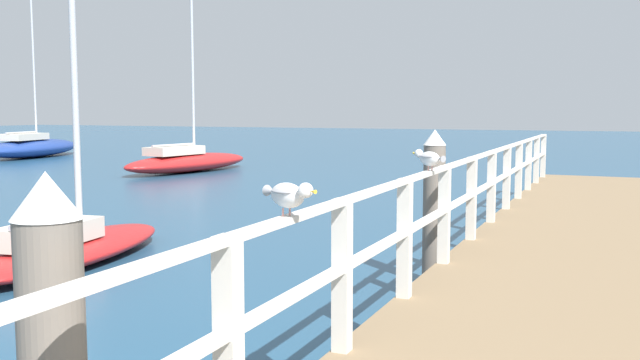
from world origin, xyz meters
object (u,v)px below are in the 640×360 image
object	(u,v)px
dock_piling_far	(434,207)
boat_4	(32,147)
boat_2	(188,161)
boat_5	(69,245)
seagull_background	(429,158)
seagull_foreground	(288,194)

from	to	relation	value
dock_piling_far	boat_4	distance (m)	28.56
dock_piling_far	boat_2	xyz separation A→B (m)	(-12.32, 12.49, -0.62)
boat_5	seagull_background	bearing A→B (deg)	-16.25
dock_piling_far	boat_4	xyz separation A→B (m)	(-23.60, 16.08, -0.53)
seagull_background	boat_5	distance (m)	5.88
seagull_foreground	boat_5	xyz separation A→B (m)	(-5.65, 4.13, -1.50)
seagull_foreground	boat_2	xyz separation A→B (m)	(-12.70, 17.55, -1.37)
boat_5	boat_2	bearing A→B (deg)	109.49
seagull_background	boat_4	bearing A→B (deg)	88.77
dock_piling_far	boat_4	world-z (taller)	boat_4
boat_5	boat_4	bearing A→B (deg)	128.92
seagull_background	boat_4	size ratio (longest dim) A/B	0.05
boat_4	seagull_background	bearing A→B (deg)	-49.20
dock_piling_far	seagull_foreground	xyz separation A→B (m)	(0.39, -5.06, 0.76)
seagull_background	boat_2	distance (m)	19.10
seagull_foreground	boat_4	xyz separation A→B (m)	(-23.99, 21.13, -1.28)
boat_4	boat_5	world-z (taller)	boat_4
seagull_foreground	seagull_background	size ratio (longest dim) A/B	1.07
seagull_foreground	seagull_background	xyz separation A→B (m)	(-0.01, 3.33, 0.00)
seagull_background	boat_2	size ratio (longest dim) A/B	0.06
seagull_background	boat_2	xyz separation A→B (m)	(-12.69, 14.21, -1.37)
seagull_foreground	boat_4	bearing A→B (deg)	-104.08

